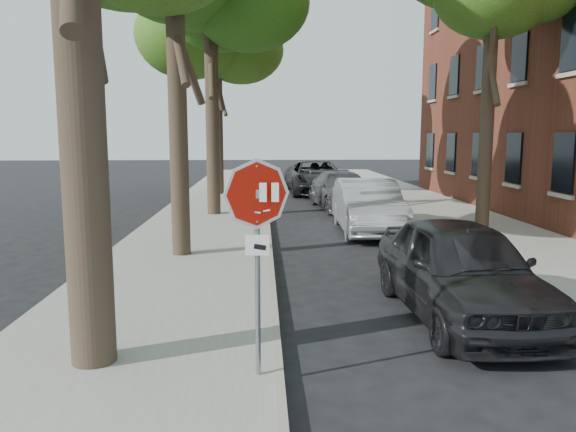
{
  "coord_description": "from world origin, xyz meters",
  "views": [
    {
      "loc": [
        -0.64,
        -6.45,
        3.0
      ],
      "look_at": [
        -0.34,
        0.04,
        2.05
      ],
      "focal_mm": 35.0,
      "sensor_mm": 36.0,
      "label": 1
    }
  ],
  "objects_px": {
    "car_c": "(342,191)",
    "car_b": "(368,206)",
    "tree_far": "(217,44)",
    "car_a": "(461,269)",
    "stop_sign": "(257,226)",
    "car_d": "(316,177)"
  },
  "relations": [
    {
      "from": "car_c",
      "to": "car_b",
      "type": "bearing_deg",
      "value": -96.05
    },
    {
      "from": "car_a",
      "to": "car_b",
      "type": "bearing_deg",
      "value": 88.22
    },
    {
      "from": "car_a",
      "to": "car_b",
      "type": "height_order",
      "value": "car_a"
    },
    {
      "from": "car_a",
      "to": "car_b",
      "type": "xyz_separation_m",
      "value": [
        0.0,
        8.11,
        -0.0
      ]
    },
    {
      "from": "stop_sign",
      "to": "car_d",
      "type": "bearing_deg",
      "value": 82.67
    },
    {
      "from": "car_c",
      "to": "car_d",
      "type": "relative_size",
      "value": 0.85
    },
    {
      "from": "tree_far",
      "to": "car_b",
      "type": "height_order",
      "value": "tree_far"
    },
    {
      "from": "car_d",
      "to": "stop_sign",
      "type": "bearing_deg",
      "value": -100.1
    },
    {
      "from": "stop_sign",
      "to": "car_c",
      "type": "relative_size",
      "value": 0.51
    },
    {
      "from": "tree_far",
      "to": "car_b",
      "type": "relative_size",
      "value": 1.89
    },
    {
      "from": "car_d",
      "to": "car_b",
      "type": "bearing_deg",
      "value": -90.28
    },
    {
      "from": "tree_far",
      "to": "car_a",
      "type": "relative_size",
      "value": 1.95
    },
    {
      "from": "stop_sign",
      "to": "car_c",
      "type": "xyz_separation_m",
      "value": [
        3.3,
        15.93,
        -1.21
      ]
    },
    {
      "from": "tree_far",
      "to": "car_d",
      "type": "bearing_deg",
      "value": 8.0
    },
    {
      "from": "stop_sign",
      "to": "car_b",
      "type": "distance_m",
      "value": 11.05
    },
    {
      "from": "stop_sign",
      "to": "car_c",
      "type": "bearing_deg",
      "value": 78.3
    },
    {
      "from": "car_b",
      "to": "car_c",
      "type": "bearing_deg",
      "value": 91.23
    },
    {
      "from": "stop_sign",
      "to": "tree_far",
      "type": "distance_m",
      "value": 21.88
    },
    {
      "from": "tree_far",
      "to": "car_c",
      "type": "height_order",
      "value": "tree_far"
    },
    {
      "from": "stop_sign",
      "to": "car_c",
      "type": "distance_m",
      "value": 16.31
    },
    {
      "from": "car_a",
      "to": "car_d",
      "type": "relative_size",
      "value": 0.79
    },
    {
      "from": "car_a",
      "to": "car_b",
      "type": "distance_m",
      "value": 8.11
    }
  ]
}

